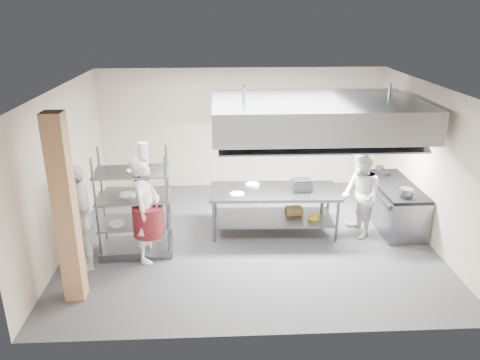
{
  "coord_description": "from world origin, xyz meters",
  "views": [
    {
      "loc": [
        -0.61,
        -8.41,
        4.36
      ],
      "look_at": [
        -0.18,
        0.2,
        1.16
      ],
      "focal_mm": 35.0,
      "sensor_mm": 36.0,
      "label": 1
    }
  ],
  "objects_px": {
    "pass_rack": "(134,203)",
    "island": "(274,211)",
    "chef_head": "(146,210)",
    "chef_line": "(360,195)",
    "cooking_range": "(393,205)",
    "griddle": "(301,185)",
    "stockpot": "(406,193)",
    "chef_plating": "(80,217)"
  },
  "relations": [
    {
      "from": "chef_plating",
      "to": "griddle",
      "type": "height_order",
      "value": "chef_plating"
    },
    {
      "from": "chef_line",
      "to": "island",
      "type": "bearing_deg",
      "value": -105.84
    },
    {
      "from": "chef_line",
      "to": "stockpot",
      "type": "height_order",
      "value": "chef_line"
    },
    {
      "from": "griddle",
      "to": "island",
      "type": "bearing_deg",
      "value": 174.16
    },
    {
      "from": "pass_rack",
      "to": "chef_plating",
      "type": "height_order",
      "value": "pass_rack"
    },
    {
      "from": "chef_head",
      "to": "stockpot",
      "type": "distance_m",
      "value": 4.95
    },
    {
      "from": "island",
      "to": "stockpot",
      "type": "xyz_separation_m",
      "value": [
        2.5,
        -0.45,
        0.53
      ]
    },
    {
      "from": "griddle",
      "to": "stockpot",
      "type": "height_order",
      "value": "griddle"
    },
    {
      "from": "griddle",
      "to": "cooking_range",
      "type": "bearing_deg",
      "value": 2.27
    },
    {
      "from": "island",
      "to": "chef_head",
      "type": "distance_m",
      "value": 2.67
    },
    {
      "from": "pass_rack",
      "to": "island",
      "type": "bearing_deg",
      "value": 11.58
    },
    {
      "from": "chef_head",
      "to": "griddle",
      "type": "xyz_separation_m",
      "value": [
        2.96,
        1.0,
        0.03
      ]
    },
    {
      "from": "island",
      "to": "pass_rack",
      "type": "xyz_separation_m",
      "value": [
        -2.67,
        -0.73,
        0.54
      ]
    },
    {
      "from": "island",
      "to": "pass_rack",
      "type": "height_order",
      "value": "pass_rack"
    },
    {
      "from": "cooking_range",
      "to": "island",
      "type": "bearing_deg",
      "value": -174.95
    },
    {
      "from": "griddle",
      "to": "chef_head",
      "type": "bearing_deg",
      "value": -165.87
    },
    {
      "from": "chef_head",
      "to": "chef_line",
      "type": "xyz_separation_m",
      "value": [
        4.1,
        0.75,
        -0.1
      ]
    },
    {
      "from": "cooking_range",
      "to": "chef_plating",
      "type": "distance_m",
      "value": 6.28
    },
    {
      "from": "chef_line",
      "to": "cooking_range",
      "type": "bearing_deg",
      "value": 111.46
    },
    {
      "from": "pass_rack",
      "to": "chef_head",
      "type": "relative_size",
      "value": 1.02
    },
    {
      "from": "pass_rack",
      "to": "chef_head",
      "type": "distance_m",
      "value": 0.38
    },
    {
      "from": "chef_plating",
      "to": "cooking_range",
      "type": "bearing_deg",
      "value": 77.6
    },
    {
      "from": "island",
      "to": "griddle",
      "type": "height_order",
      "value": "griddle"
    },
    {
      "from": "island",
      "to": "griddle",
      "type": "bearing_deg",
      "value": 0.48
    },
    {
      "from": "chef_line",
      "to": "griddle",
      "type": "xyz_separation_m",
      "value": [
        -1.14,
        0.24,
        0.13
      ]
    },
    {
      "from": "island",
      "to": "cooking_range",
      "type": "relative_size",
      "value": 1.29
    },
    {
      "from": "island",
      "to": "stockpot",
      "type": "distance_m",
      "value": 2.6
    },
    {
      "from": "pass_rack",
      "to": "chef_plating",
      "type": "xyz_separation_m",
      "value": [
        -0.85,
        -0.52,
        -0.03
      ]
    },
    {
      "from": "chef_head",
      "to": "stockpot",
      "type": "height_order",
      "value": "chef_head"
    },
    {
      "from": "cooking_range",
      "to": "pass_rack",
      "type": "bearing_deg",
      "value": -169.65
    },
    {
      "from": "griddle",
      "to": "chef_plating",
      "type": "bearing_deg",
      "value": -167.53
    },
    {
      "from": "island",
      "to": "chef_head",
      "type": "height_order",
      "value": "chef_head"
    },
    {
      "from": "chef_head",
      "to": "griddle",
      "type": "distance_m",
      "value": 3.12
    },
    {
      "from": "cooking_range",
      "to": "griddle",
      "type": "height_order",
      "value": "griddle"
    },
    {
      "from": "stockpot",
      "to": "griddle",
      "type": "bearing_deg",
      "value": 167.31
    },
    {
      "from": "pass_rack",
      "to": "chef_head",
      "type": "height_order",
      "value": "pass_rack"
    },
    {
      "from": "cooking_range",
      "to": "chef_plating",
      "type": "relative_size",
      "value": 1.04
    },
    {
      "from": "chef_plating",
      "to": "stockpot",
      "type": "xyz_separation_m",
      "value": [
        6.02,
        0.8,
        0.02
      ]
    },
    {
      "from": "pass_rack",
      "to": "cooking_range",
      "type": "distance_m",
      "value": 5.35
    },
    {
      "from": "chef_plating",
      "to": "stockpot",
      "type": "bearing_deg",
      "value": 71.48
    },
    {
      "from": "pass_rack",
      "to": "griddle",
      "type": "distance_m",
      "value": 3.29
    },
    {
      "from": "stockpot",
      "to": "pass_rack",
      "type": "bearing_deg",
      "value": -176.95
    }
  ]
}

